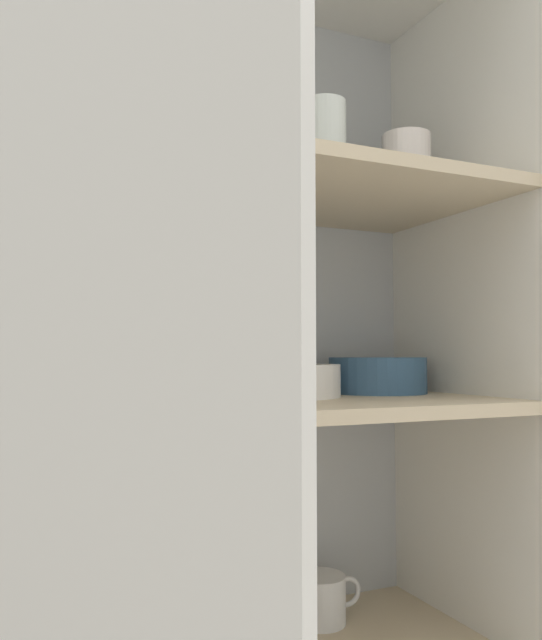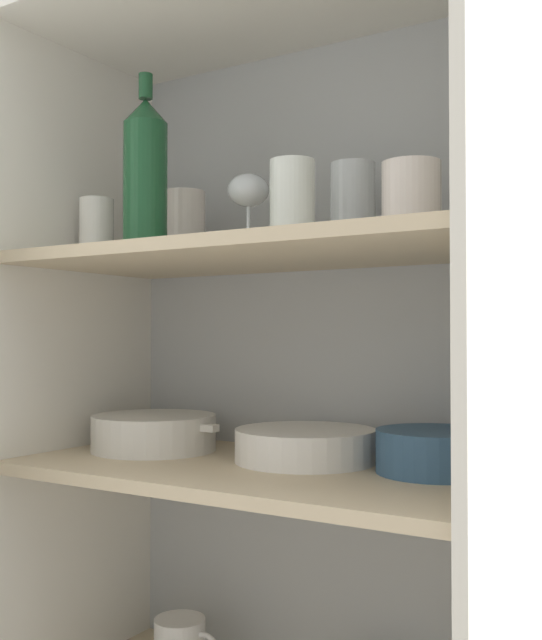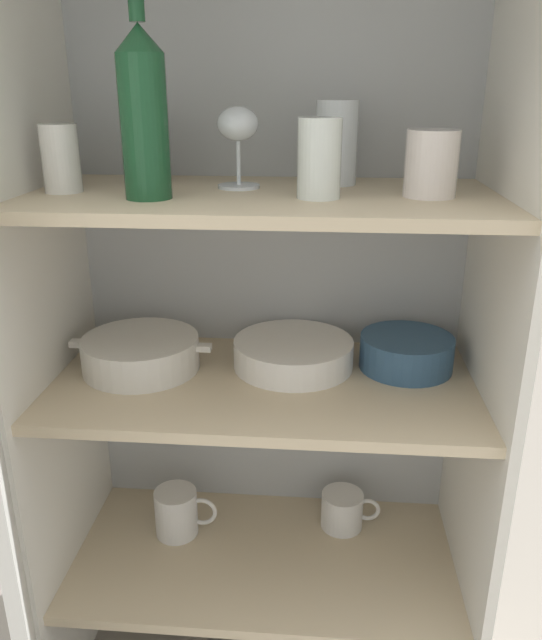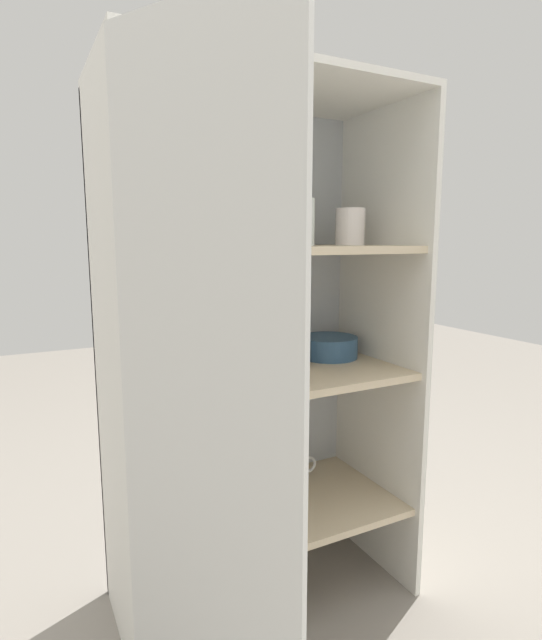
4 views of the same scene
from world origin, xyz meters
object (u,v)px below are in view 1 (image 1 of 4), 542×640
(mixing_bowl_large, at_px, (377,374))
(casserole_dish, at_px, (96,381))
(wine_bottle, at_px, (162,59))
(plate_stack_white, at_px, (271,380))

(mixing_bowl_large, bearing_deg, casserole_dish, -174.82)
(wine_bottle, distance_m, casserole_dish, 0.46)
(wine_bottle, bearing_deg, mixing_bowl_large, 18.63)
(wine_bottle, height_order, plate_stack_white, wine_bottle)
(casserole_dish, bearing_deg, plate_stack_white, 7.03)
(plate_stack_white, xyz_separation_m, mixing_bowl_large, (0.22, 0.01, 0.01))
(plate_stack_white, bearing_deg, wine_bottle, -148.31)
(wine_bottle, relative_size, casserole_dish, 1.07)
(wine_bottle, bearing_deg, plate_stack_white, 31.69)
(mixing_bowl_large, relative_size, casserole_dish, 0.65)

